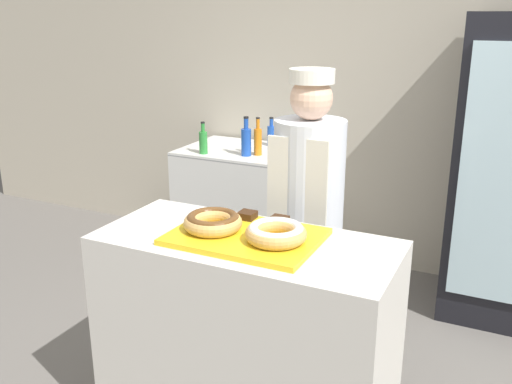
{
  "coord_description": "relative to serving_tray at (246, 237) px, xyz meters",
  "views": [
    {
      "loc": [
        1.01,
        -1.98,
        1.88
      ],
      "look_at": [
        0.0,
        0.1,
        1.15
      ],
      "focal_mm": 40.0,
      "sensor_mm": 36.0,
      "label": 1
    }
  ],
  "objects": [
    {
      "name": "donut_light_glaze",
      "position": [
        0.15,
        -0.02,
        0.05
      ],
      "size": [
        0.25,
        0.25,
        0.07
      ],
      "color": "tan",
      "rests_on": "serving_tray"
    },
    {
      "name": "display_counter",
      "position": [
        0.0,
        0.0,
        -0.5
      ],
      "size": [
        1.28,
        0.58,
        0.97
      ],
      "color": "beige",
      "rests_on": "ground_plane"
    },
    {
      "name": "bottle_blue",
      "position": [
        -0.76,
        1.93,
        0.0
      ],
      "size": [
        0.06,
        0.06,
        0.22
      ],
      "color": "#1E4CB2",
      "rests_on": "chest_freezer"
    },
    {
      "name": "chest_freezer",
      "position": [
        -0.89,
        1.73,
        -0.53
      ],
      "size": [
        0.91,
        0.68,
        0.9
      ],
      "color": "silver",
      "rests_on": "ground_plane"
    },
    {
      "name": "serving_tray",
      "position": [
        0.0,
        0.0,
        0.0
      ],
      "size": [
        0.62,
        0.45,
        0.02
      ],
      "color": "yellow",
      "rests_on": "display_counter"
    },
    {
      "name": "bottle_green",
      "position": [
        -1.09,
        1.48,
        0.01
      ],
      "size": [
        0.06,
        0.06,
        0.23
      ],
      "color": "#2D8C38",
      "rests_on": "chest_freezer"
    },
    {
      "name": "wall_back",
      "position": [
        0.0,
        2.13,
        0.37
      ],
      "size": [
        8.0,
        0.06,
        2.7
      ],
      "color": "#BCB29E",
      "rests_on": "ground_plane"
    },
    {
      "name": "bottle_blue_b",
      "position": [
        -0.78,
        1.56,
        0.03
      ],
      "size": [
        0.07,
        0.07,
        0.28
      ],
      "color": "#1E4CB2",
      "rests_on": "chest_freezer"
    },
    {
      "name": "brownie_back_right",
      "position": [
        0.08,
        0.17,
        0.03
      ],
      "size": [
        0.07,
        0.07,
        0.03
      ],
      "color": "#382111",
      "rests_on": "serving_tray"
    },
    {
      "name": "baker_person",
      "position": [
        0.04,
        0.64,
        -0.13
      ],
      "size": [
        0.36,
        0.36,
        1.62
      ],
      "color": "#4C4C51",
      "rests_on": "ground_plane"
    },
    {
      "name": "beverage_fridge",
      "position": [
        0.92,
        1.72,
        -0.04
      ],
      "size": [
        0.58,
        0.66,
        1.88
      ],
      "color": "black",
      "rests_on": "ground_plane"
    },
    {
      "name": "brownie_back_left",
      "position": [
        -0.08,
        0.17,
        0.03
      ],
      "size": [
        0.07,
        0.07,
        0.03
      ],
      "color": "#382111",
      "rests_on": "serving_tray"
    },
    {
      "name": "donut_chocolate_glaze",
      "position": [
        -0.15,
        -0.02,
        0.05
      ],
      "size": [
        0.25,
        0.25,
        0.07
      ],
      "color": "tan",
      "rests_on": "serving_tray"
    },
    {
      "name": "bottle_orange",
      "position": [
        -0.72,
        1.61,
        0.02
      ],
      "size": [
        0.06,
        0.06,
        0.27
      ],
      "color": "orange",
      "rests_on": "chest_freezer"
    }
  ]
}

